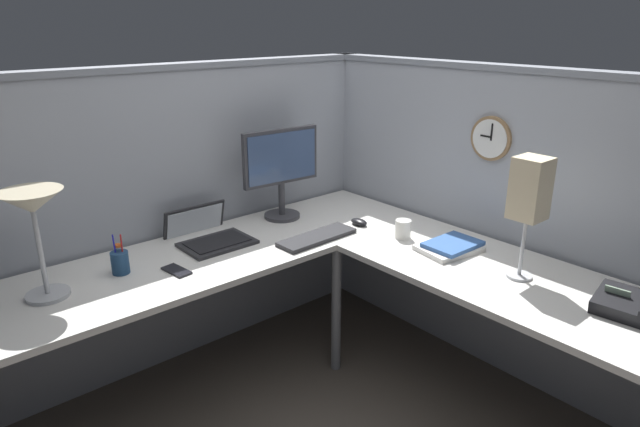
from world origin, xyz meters
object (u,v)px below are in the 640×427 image
laptop (207,235)px  computer_mouse (359,222)px  monitor (281,167)px  keyboard (317,237)px  wall_clock (491,138)px  desk_lamp_dome (33,211)px  pen_cup (120,262)px  desk_lamp_paper (530,192)px  coffee_mug (403,229)px  book_stack (450,247)px  office_phone (626,305)px  cell_phone (177,271)px

laptop → computer_mouse: laptop is taller
monitor → keyboard: (-0.07, -0.38, -0.28)m
keyboard → wall_clock: bearing=-37.1°
desk_lamp_dome → pen_cup: bearing=3.6°
desk_lamp_paper → pen_cup: bearing=137.9°
coffee_mug → keyboard: bearing=141.7°
computer_mouse → book_stack: size_ratio=0.34×
laptop → office_phone: bearing=-64.4°
computer_mouse → desk_lamp_dome: 1.58m
cell_phone → desk_lamp_dome: bearing=158.4°
cell_phone → office_phone: office_phone is taller
monitor → book_stack: 1.00m
laptop → wall_clock: (1.12, -0.86, 0.48)m
cell_phone → coffee_mug: 1.13m
cell_phone → desk_lamp_paper: size_ratio=0.27×
laptop → desk_lamp_dome: (-0.80, -0.12, 0.34)m
wall_clock → book_stack: bearing=-174.0°
pen_cup → book_stack: pen_cup is taller
desk_lamp_dome → wall_clock: size_ratio=2.02×
desk_lamp_paper → desk_lamp_dome: bearing=144.4°
keyboard → desk_lamp_paper: size_ratio=0.81×
computer_mouse → cell_phone: 1.03m
monitor → wall_clock: size_ratio=2.27×
monitor → desk_lamp_paper: size_ratio=0.94×
laptop → cell_phone: size_ratio=2.65×
computer_mouse → coffee_mug: coffee_mug is taller
coffee_mug → desk_lamp_paper: bearing=-86.5°
keyboard → book_stack: 0.66m
wall_clock → monitor: bearing=126.0°
pen_cup → wall_clock: bearing=-25.3°
desk_lamp_dome → keyboard: bearing=-11.4°
computer_mouse → desk_lamp_paper: desk_lamp_paper is taller
coffee_mug → book_stack: bearing=-79.4°
laptop → office_phone: size_ratio=1.68×
office_phone → book_stack: 0.80m
book_stack → desk_lamp_paper: bearing=-91.6°
office_phone → keyboard: bearing=106.4°
desk_lamp_paper → coffee_mug: (-0.04, 0.63, -0.34)m
cell_phone → wall_clock: 1.62m
keyboard → desk_lamp_paper: bearing=-68.9°
keyboard → desk_lamp_paper: desk_lamp_paper is taller
computer_mouse → coffee_mug: size_ratio=1.08×
office_phone → desk_lamp_paper: size_ratio=0.43×
laptop → wall_clock: size_ratio=1.74×
book_stack → monitor: bearing=109.7°
keyboard → desk_lamp_dome: bearing=166.8°
book_stack → wall_clock: size_ratio=1.41×
keyboard → desk_lamp_dome: desk_lamp_dome is taller
pen_cup → office_phone: (1.30, -1.60, -0.02)m
computer_mouse → desk_lamp_paper: (0.07, -0.91, 0.37)m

